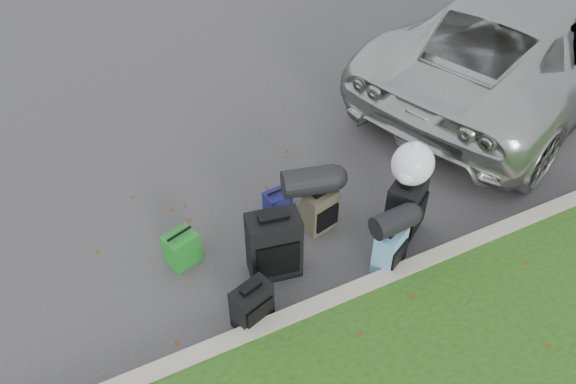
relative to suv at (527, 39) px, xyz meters
name	(u,v)px	position (x,y,z in m)	size (l,w,h in m)	color
ground	(304,236)	(-4.40, -1.40, -0.82)	(120.00, 120.00, 0.00)	#383535
curb	(349,295)	(-4.40, -2.40, -0.74)	(120.00, 0.18, 0.15)	#9E937F
suv	(527,39)	(0.00, 0.00, 0.00)	(2.71, 5.87, 1.63)	#B7B7B2
suitcase_small_black	(252,305)	(-5.38, -2.20, -0.57)	(0.39, 0.22, 0.49)	black
suitcase_large_black_left	(274,246)	(-4.92, -1.71, -0.43)	(0.54, 0.32, 0.78)	black
suitcase_olive	(320,211)	(-4.17, -1.34, -0.56)	(0.38, 0.23, 0.52)	#363224
suitcase_teal	(389,250)	(-3.80, -2.19, -0.55)	(0.37, 0.22, 0.52)	teal
suitcase_large_black_right	(405,208)	(-3.37, -1.83, -0.44)	(0.50, 0.30, 0.75)	black
tote_green	(182,248)	(-5.74, -1.14, -0.63)	(0.33, 0.26, 0.37)	#1A7920
tote_navy	(277,203)	(-4.50, -0.92, -0.66)	(0.28, 0.22, 0.30)	navy
duffel_left	(309,181)	(-4.28, -1.26, -0.14)	(0.31, 0.31, 0.58)	black
duffel_right	(393,221)	(-3.79, -2.16, -0.17)	(0.25, 0.25, 0.45)	black
trash_bag	(413,164)	(-3.36, -1.81, 0.16)	(0.46, 0.46, 0.46)	white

